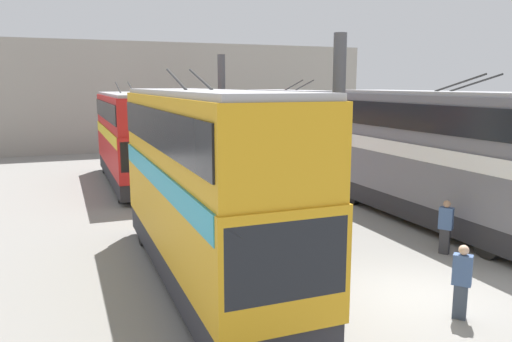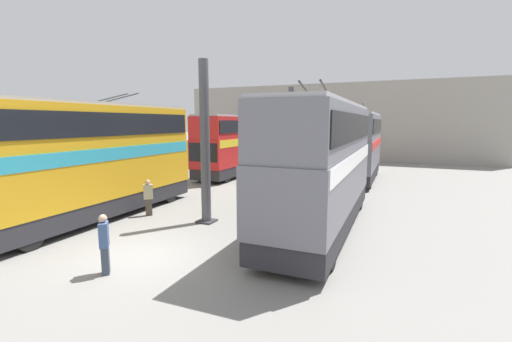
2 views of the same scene
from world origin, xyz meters
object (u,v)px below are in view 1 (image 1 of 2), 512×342
(person_by_right_row, at_px, (251,231))
(person_aisle_foreground, at_px, (462,280))
(bus_right_mid, at_px, (130,133))
(person_by_left_row, at_px, (446,226))
(bus_left_near, at_px, (435,150))
(oil_drum, at_px, (194,185))
(bus_right_near, at_px, (203,176))
(bus_left_far, at_px, (290,126))

(person_by_right_row, relative_size, person_aisle_foreground, 0.96)
(bus_right_mid, height_order, person_by_left_row, bus_right_mid)
(bus_left_near, xyz_separation_m, oil_drum, (8.66, 7.25, -2.45))
(bus_right_near, bearing_deg, person_by_right_row, -56.68)
(person_by_right_row, relative_size, person_by_left_row, 0.98)
(bus_left_far, bearing_deg, oil_drum, 120.47)
(bus_left_far, height_order, person_aisle_foreground, bus_left_far)
(person_by_right_row, bearing_deg, bus_left_far, -71.10)
(bus_right_near, distance_m, person_by_right_row, 3.01)
(bus_left_near, distance_m, bus_right_near, 10.08)
(person_by_left_row, bearing_deg, person_by_right_row, -51.25)
(bus_left_near, height_order, oil_drum, bus_left_near)
(person_by_left_row, bearing_deg, bus_right_near, -38.87)
(bus_right_mid, distance_m, person_by_right_row, 13.73)
(person_by_right_row, xyz_separation_m, oil_drum, (9.79, -0.72, -0.44))
(person_by_right_row, height_order, person_by_left_row, person_by_left_row)
(bus_left_near, distance_m, bus_left_far, 12.93)
(bus_left_near, bearing_deg, bus_left_far, -0.00)
(bus_right_near, relative_size, bus_right_mid, 0.96)
(bus_right_near, bearing_deg, oil_drum, -13.05)
(person_aisle_foreground, bearing_deg, bus_right_mid, 64.00)
(bus_left_near, relative_size, bus_left_far, 1.18)
(bus_right_mid, height_order, person_aisle_foreground, bus_right_mid)
(bus_right_near, distance_m, bus_right_mid, 14.67)
(bus_right_mid, xyz_separation_m, person_by_left_row, (-15.28, -7.81, -1.87))
(bus_left_far, distance_m, bus_right_near, 18.14)
(bus_left_far, bearing_deg, bus_right_near, 147.29)
(bus_right_near, height_order, person_aisle_foreground, bus_right_near)
(bus_left_near, xyz_separation_m, bus_right_mid, (12.34, 9.80, -0.12))
(person_by_left_row, bearing_deg, person_aisle_foreground, 17.75)
(bus_left_near, bearing_deg, person_by_left_row, 145.86)
(person_by_right_row, bearing_deg, oil_drum, -45.75)
(bus_left_near, xyz_separation_m, bus_left_far, (12.93, -0.00, -0.07))
(person_aisle_foreground, bearing_deg, person_by_right_row, 78.69)
(bus_right_near, xyz_separation_m, person_aisle_foreground, (-4.33, -4.92, -2.03))
(person_by_left_row, bearing_deg, oil_drum, -100.03)
(person_aisle_foreground, bearing_deg, bus_right_near, 98.12)
(bus_right_near, height_order, oil_drum, bus_right_near)
(bus_right_mid, height_order, oil_drum, bus_right_mid)
(bus_right_near, height_order, bus_right_mid, bus_right_near)
(bus_left_near, bearing_deg, oil_drum, 39.95)
(bus_right_near, distance_m, oil_drum, 11.56)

